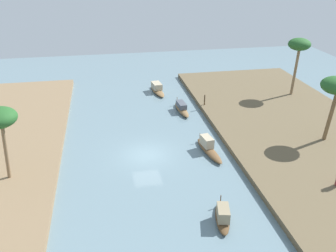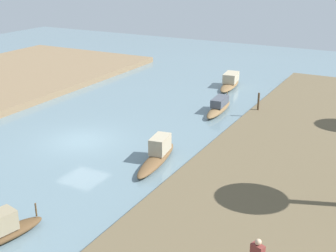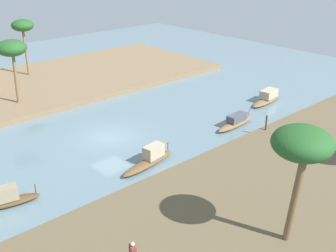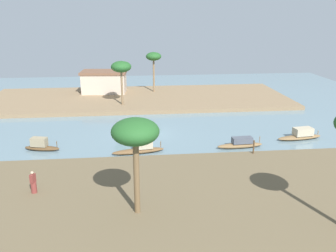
{
  "view_description": "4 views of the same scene",
  "coord_description": "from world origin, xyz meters",
  "px_view_note": "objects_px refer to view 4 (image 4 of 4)",
  "views": [
    {
      "loc": [
        -27.62,
        3.17,
        16.16
      ],
      "look_at": [
        4.28,
        -2.74,
        0.6
      ],
      "focal_mm": 38.26,
      "sensor_mm": 36.0,
      "label": 1
    },
    {
      "loc": [
        -19.96,
        -16.64,
        10.22
      ],
      "look_at": [
        3.16,
        -4.23,
        0.66
      ],
      "focal_mm": 48.8,
      "sensor_mm": 36.0,
      "label": 2
    },
    {
      "loc": [
        -16.86,
        -25.47,
        13.95
      ],
      "look_at": [
        3.59,
        -2.87,
        0.86
      ],
      "focal_mm": 45.55,
      "sensor_mm": 36.0,
      "label": 3
    },
    {
      "loc": [
        -1.22,
        -36.63,
        12.35
      ],
      "look_at": [
        2.55,
        -0.79,
        1.01
      ],
      "focal_mm": 38.78,
      "sensor_mm": 36.0,
      "label": 4
    }
  ],
  "objects_px": {
    "sampan_with_red_awning": "(301,135)",
    "sampan_downstream_large": "(241,144)",
    "palm_tree_right_short": "(121,67)",
    "sampan_open_hull": "(41,146)",
    "person_on_near_bank": "(33,184)",
    "palm_tree_right_tall": "(154,57)",
    "palm_tree_left_near": "(135,134)",
    "sampan_near_left_bank": "(140,148)",
    "mooring_post": "(254,147)",
    "riverside_building": "(104,82)"
  },
  "relations": [
    {
      "from": "palm_tree_left_near",
      "to": "person_on_near_bank",
      "type": "bearing_deg",
      "value": 153.75
    },
    {
      "from": "sampan_with_red_awning",
      "to": "palm_tree_left_near",
      "type": "distance_m",
      "value": 22.16
    },
    {
      "from": "riverside_building",
      "to": "palm_tree_right_short",
      "type": "bearing_deg",
      "value": -66.31
    },
    {
      "from": "sampan_near_left_bank",
      "to": "palm_tree_right_short",
      "type": "bearing_deg",
      "value": 87.81
    },
    {
      "from": "sampan_with_red_awning",
      "to": "sampan_downstream_large",
      "type": "height_order",
      "value": "sampan_with_red_awning"
    },
    {
      "from": "sampan_open_hull",
      "to": "mooring_post",
      "type": "bearing_deg",
      "value": 0.78
    },
    {
      "from": "sampan_with_red_awning",
      "to": "sampan_open_hull",
      "type": "relative_size",
      "value": 1.4
    },
    {
      "from": "person_on_near_bank",
      "to": "sampan_with_red_awning",
      "type": "bearing_deg",
      "value": -46.98
    },
    {
      "from": "mooring_post",
      "to": "palm_tree_left_near",
      "type": "bearing_deg",
      "value": -139.31
    },
    {
      "from": "person_on_near_bank",
      "to": "riverside_building",
      "type": "distance_m",
      "value": 32.72
    },
    {
      "from": "sampan_near_left_bank",
      "to": "palm_tree_right_short",
      "type": "xyz_separation_m",
      "value": [
        -1.84,
        16.48,
        5.04
      ]
    },
    {
      "from": "sampan_open_hull",
      "to": "mooring_post",
      "type": "relative_size",
      "value": 2.89
    },
    {
      "from": "sampan_near_left_bank",
      "to": "person_on_near_bank",
      "type": "relative_size",
      "value": 3.09
    },
    {
      "from": "sampan_downstream_large",
      "to": "palm_tree_right_short",
      "type": "height_order",
      "value": "palm_tree_right_short"
    },
    {
      "from": "palm_tree_right_tall",
      "to": "riverside_building",
      "type": "relative_size",
      "value": 0.85
    },
    {
      "from": "sampan_downstream_large",
      "to": "palm_tree_right_tall",
      "type": "xyz_separation_m",
      "value": [
        -6.61,
        24.17,
        5.38
      ]
    },
    {
      "from": "sampan_downstream_large",
      "to": "person_on_near_bank",
      "type": "relative_size",
      "value": 2.85
    },
    {
      "from": "palm_tree_right_short",
      "to": "palm_tree_right_tall",
      "type": "bearing_deg",
      "value": 59.4
    },
    {
      "from": "sampan_near_left_bank",
      "to": "sampan_open_hull",
      "type": "xyz_separation_m",
      "value": [
        -9.21,
        1.71,
        0.01
      ]
    },
    {
      "from": "sampan_downstream_large",
      "to": "riverside_building",
      "type": "bearing_deg",
      "value": 116.15
    },
    {
      "from": "person_on_near_bank",
      "to": "palm_tree_right_tall",
      "type": "xyz_separation_m",
      "value": [
        10.43,
        32.37,
        4.61
      ]
    },
    {
      "from": "mooring_post",
      "to": "palm_tree_right_short",
      "type": "bearing_deg",
      "value": 121.72
    },
    {
      "from": "palm_tree_right_tall",
      "to": "palm_tree_right_short",
      "type": "relative_size",
      "value": 1.04
    },
    {
      "from": "riverside_building",
      "to": "palm_tree_left_near",
      "type": "bearing_deg",
      "value": -78.69
    },
    {
      "from": "sampan_downstream_large",
      "to": "palm_tree_right_tall",
      "type": "distance_m",
      "value": 25.62
    },
    {
      "from": "person_on_near_bank",
      "to": "palm_tree_right_short",
      "type": "distance_m",
      "value": 25.34
    },
    {
      "from": "sampan_open_hull",
      "to": "sampan_with_red_awning",
      "type": "bearing_deg",
      "value": 13.86
    },
    {
      "from": "sampan_open_hull",
      "to": "palm_tree_right_short",
      "type": "distance_m",
      "value": 17.25
    },
    {
      "from": "sampan_with_red_awning",
      "to": "palm_tree_right_short",
      "type": "relative_size",
      "value": 0.84
    },
    {
      "from": "person_on_near_bank",
      "to": "palm_tree_left_near",
      "type": "relative_size",
      "value": 0.26
    },
    {
      "from": "sampan_open_hull",
      "to": "palm_tree_left_near",
      "type": "bearing_deg",
      "value": -43.29
    },
    {
      "from": "person_on_near_bank",
      "to": "riverside_building",
      "type": "relative_size",
      "value": 0.22
    },
    {
      "from": "sampan_near_left_bank",
      "to": "sampan_with_red_awning",
      "type": "xyz_separation_m",
      "value": [
        16.33,
        2.12,
        -0.0
      ]
    },
    {
      "from": "sampan_near_left_bank",
      "to": "person_on_near_bank",
      "type": "distance_m",
      "value": 10.88
    },
    {
      "from": "mooring_post",
      "to": "palm_tree_right_tall",
      "type": "bearing_deg",
      "value": 104.37
    },
    {
      "from": "sampan_with_red_awning",
      "to": "mooring_post",
      "type": "xyz_separation_m",
      "value": [
        -6.51,
        -4.51,
        0.66
      ]
    },
    {
      "from": "person_on_near_bank",
      "to": "sampan_open_hull",
      "type": "bearing_deg",
      "value": 30.44
    },
    {
      "from": "sampan_near_left_bank",
      "to": "sampan_downstream_large",
      "type": "bearing_deg",
      "value": -6.38
    },
    {
      "from": "palm_tree_right_short",
      "to": "person_on_near_bank",
      "type": "bearing_deg",
      "value": -103.13
    },
    {
      "from": "sampan_near_left_bank",
      "to": "mooring_post",
      "type": "xyz_separation_m",
      "value": [
        9.82,
        -2.39,
        0.66
      ]
    },
    {
      "from": "mooring_post",
      "to": "palm_tree_right_tall",
      "type": "height_order",
      "value": "palm_tree_right_tall"
    },
    {
      "from": "sampan_downstream_large",
      "to": "palm_tree_left_near",
      "type": "bearing_deg",
      "value": -134.88
    },
    {
      "from": "sampan_with_red_awning",
      "to": "palm_tree_right_tall",
      "type": "xyz_separation_m",
      "value": [
        -13.41,
        22.41,
        5.33
      ]
    },
    {
      "from": "palm_tree_right_short",
      "to": "sampan_with_red_awning",
      "type": "bearing_deg",
      "value": -38.31
    },
    {
      "from": "sampan_open_hull",
      "to": "mooring_post",
      "type": "distance_m",
      "value": 19.48
    },
    {
      "from": "sampan_downstream_large",
      "to": "palm_tree_left_near",
      "type": "distance_m",
      "value": 16.27
    },
    {
      "from": "sampan_with_red_awning",
      "to": "sampan_downstream_large",
      "type": "xyz_separation_m",
      "value": [
        -6.8,
        -1.75,
        -0.05
      ]
    },
    {
      "from": "sampan_open_hull",
      "to": "person_on_near_bank",
      "type": "relative_size",
      "value": 2.2
    },
    {
      "from": "sampan_with_red_awning",
      "to": "sampan_open_hull",
      "type": "bearing_deg",
      "value": 173.44
    },
    {
      "from": "person_on_near_bank",
      "to": "sampan_near_left_bank",
      "type": "bearing_deg",
      "value": -23.43
    }
  ]
}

